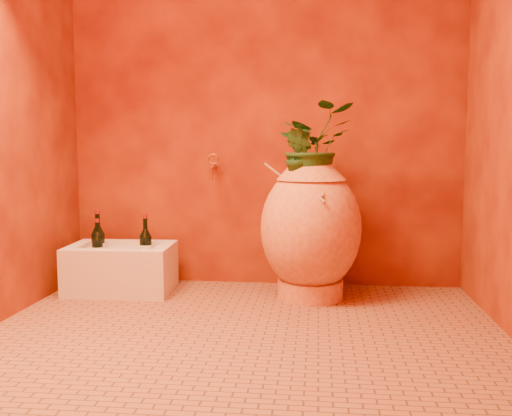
# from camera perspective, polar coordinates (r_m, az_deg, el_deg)

# --- Properties ---
(floor) EXTENTS (2.50, 2.50, 0.00)m
(floor) POSITION_cam_1_polar(r_m,az_deg,el_deg) (2.82, -1.19, -12.19)
(floor) COLOR brown
(floor) RESTS_ON ground
(wall_back) EXTENTS (2.50, 0.02, 2.50)m
(wall_back) POSITION_cam_1_polar(r_m,az_deg,el_deg) (3.69, 0.83, 11.75)
(wall_back) COLOR #530E04
(wall_back) RESTS_ON ground
(amphora) EXTENTS (0.59, 0.59, 0.84)m
(amphora) POSITION_cam_1_polar(r_m,az_deg,el_deg) (3.34, 5.49, -1.98)
(amphora) COLOR #DE8C3E
(amphora) RESTS_ON floor
(stone_basin) EXTENTS (0.64, 0.45, 0.29)m
(stone_basin) POSITION_cam_1_polar(r_m,az_deg,el_deg) (3.62, -13.33, -5.99)
(stone_basin) COLOR beige
(stone_basin) RESTS_ON floor
(wine_bottle_a) EXTENTS (0.08, 0.08, 0.35)m
(wine_bottle_a) POSITION_cam_1_polar(r_m,az_deg,el_deg) (3.64, -15.50, -3.64)
(wine_bottle_a) COLOR black
(wine_bottle_a) RESTS_ON stone_basin
(wine_bottle_b) EXTENTS (0.08, 0.08, 0.32)m
(wine_bottle_b) POSITION_cam_1_polar(r_m,az_deg,el_deg) (3.58, -10.97, -3.87)
(wine_bottle_b) COLOR black
(wine_bottle_b) RESTS_ON stone_basin
(wine_bottle_c) EXTENTS (0.07, 0.07, 0.29)m
(wine_bottle_c) POSITION_cam_1_polar(r_m,az_deg,el_deg) (3.62, -15.55, -4.00)
(wine_bottle_c) COLOR black
(wine_bottle_c) RESTS_ON stone_basin
(wall_tap) EXTENTS (0.07, 0.15, 0.16)m
(wall_tap) POSITION_cam_1_polar(r_m,az_deg,el_deg) (3.64, -4.33, 4.26)
(wall_tap) COLOR #A06825
(wall_tap) RESTS_ON wall_back
(plant_main) EXTENTS (0.57, 0.54, 0.49)m
(plant_main) POSITION_cam_1_polar(r_m,az_deg,el_deg) (3.32, 5.67, 6.20)
(plant_main) COLOR #174118
(plant_main) RESTS_ON amphora
(plant_side) EXTENTS (0.22, 0.23, 0.32)m
(plant_side) POSITION_cam_1_polar(r_m,az_deg,el_deg) (3.23, 4.39, 5.13)
(plant_side) COLOR #174118
(plant_side) RESTS_ON amphora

